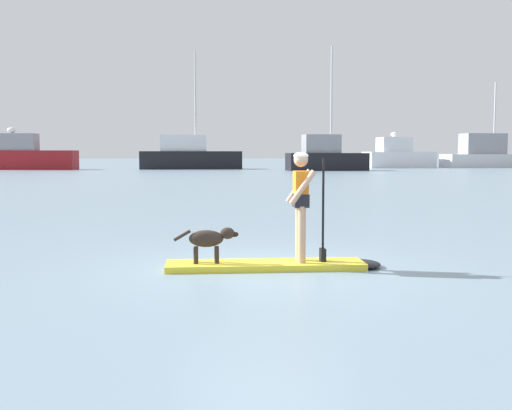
{
  "coord_description": "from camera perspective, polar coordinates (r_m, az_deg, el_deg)",
  "views": [
    {
      "loc": [
        -1.52,
        -9.5,
        1.77
      ],
      "look_at": [
        0.0,
        1.0,
        0.9
      ],
      "focal_mm": 44.32,
      "sensor_mm": 36.0,
      "label": 1
    }
  ],
  "objects": [
    {
      "name": "person_paddler",
      "position": [
        9.71,
        4.15,
        0.62
      ],
      "size": [
        0.62,
        0.5,
        1.69
      ],
      "color": "tan",
      "rests_on": "paddleboard"
    },
    {
      "name": "ground_plane",
      "position": [
        9.78,
        0.84,
        -5.74
      ],
      "size": [
        400.0,
        400.0,
        0.0
      ],
      "primitive_type": "plane",
      "color": "gray"
    },
    {
      "name": "moored_boat_port",
      "position": [
        70.42,
        -6.07,
        4.43
      ],
      "size": [
        11.16,
        2.94,
        12.87
      ],
      "color": "black",
      "rests_on": "ground_plane"
    },
    {
      "name": "paddleboard",
      "position": [
        9.79,
        2.17,
        -5.43
      ],
      "size": [
        3.36,
        0.9,
        0.1
      ],
      "color": "yellow",
      "rests_on": "ground_plane"
    },
    {
      "name": "moored_boat_far_port",
      "position": [
        64.74,
        6.29,
        4.37
      ],
      "size": [
        8.22,
        2.94,
        12.47
      ],
      "color": "black",
      "rests_on": "ground_plane"
    },
    {
      "name": "moored_boat_far_starboard",
      "position": [
        78.42,
        12.66,
        4.33
      ],
      "size": [
        8.25,
        3.79,
        4.3
      ],
      "color": "white",
      "rests_on": "ground_plane"
    },
    {
      "name": "dog",
      "position": [
        9.66,
        -4.22,
        -3.12
      ],
      "size": [
        0.99,
        0.25,
        0.54
      ],
      "color": "#2D231E",
      "rests_on": "paddleboard"
    },
    {
      "name": "moored_boat_outer",
      "position": [
        82.29,
        20.11,
        4.27
      ],
      "size": [
        11.86,
        3.97,
        10.36
      ],
      "color": "silver",
      "rests_on": "ground_plane"
    },
    {
      "name": "moored_boat_starboard",
      "position": [
        72.44,
        -20.61,
        4.18
      ],
      "size": [
        12.06,
        4.41,
        4.5
      ],
      "color": "maroon",
      "rests_on": "ground_plane"
    }
  ]
}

